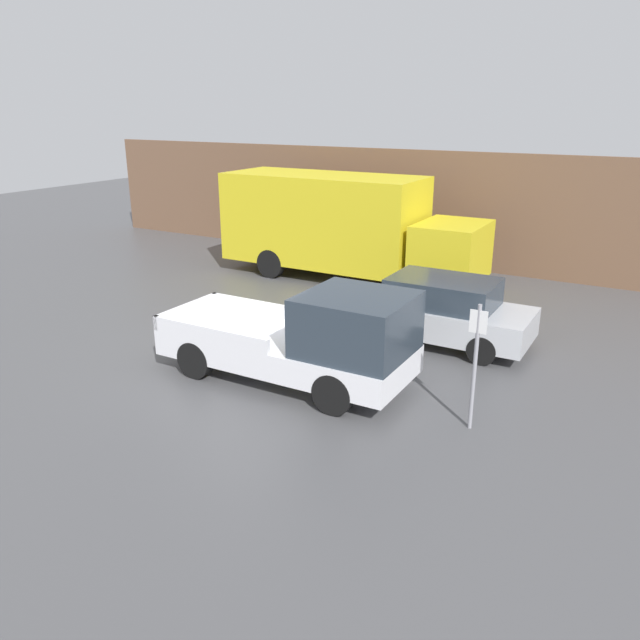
{
  "coord_description": "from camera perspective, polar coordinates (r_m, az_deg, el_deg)",
  "views": [
    {
      "loc": [
        8.0,
        -10.19,
        5.42
      ],
      "look_at": [
        1.68,
        0.83,
        1.03
      ],
      "focal_mm": 35.0,
      "sensor_mm": 36.0,
      "label": 1
    }
  ],
  "objects": [
    {
      "name": "ground_plane",
      "position": [
        14.04,
        -7.68,
        -3.81
      ],
      "size": [
        60.0,
        60.0,
        0.0
      ],
      "primitive_type": "plane",
      "color": "#4C4C4F"
    },
    {
      "name": "pickup_truck",
      "position": [
        12.48,
        -0.92,
        -1.84
      ],
      "size": [
        5.28,
        2.05,
        2.05
      ],
      "color": "silver",
      "rests_on": "ground"
    },
    {
      "name": "building_wall",
      "position": [
        22.6,
        8.87,
        10.1
      ],
      "size": [
        28.0,
        0.15,
        3.97
      ],
      "color": "brown",
      "rests_on": "ground"
    },
    {
      "name": "parking_sign",
      "position": [
        10.97,
        14.01,
        -3.59
      ],
      "size": [
        0.3,
        0.07,
        2.3
      ],
      "color": "gray",
      "rests_on": "ground"
    },
    {
      "name": "delivery_truck",
      "position": [
        20.41,
        1.87,
        8.77
      ],
      "size": [
        8.56,
        2.63,
        3.31
      ],
      "color": "gold",
      "rests_on": "ground"
    },
    {
      "name": "car",
      "position": [
        15.08,
        10.76,
        0.89
      ],
      "size": [
        4.42,
        1.89,
        1.59
      ],
      "color": "#B7BABF",
      "rests_on": "ground"
    }
  ]
}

